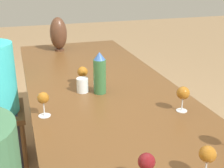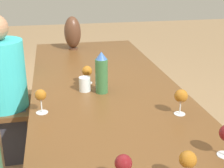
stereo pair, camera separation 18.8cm
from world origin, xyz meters
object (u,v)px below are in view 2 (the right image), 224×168
at_px(person_far, 5,87).
at_px(water_tumbler, 85,84).
at_px(wine_glass_1, 123,164).
at_px(wine_glass_2, 188,160).
at_px(water_bottle, 102,73).
at_px(wine_glass_3, 41,96).
at_px(wine_glass_6, 87,71).
at_px(wine_glass_4, 181,96).
at_px(vase, 73,33).

bearing_deg(person_far, water_tumbler, -131.05).
xyz_separation_m(wine_glass_1, wine_glass_2, (-0.03, -0.24, 0.01)).
distance_m(water_bottle, wine_glass_2, 0.97).
bearing_deg(person_far, wine_glass_3, -158.66).
bearing_deg(wine_glass_6, wine_glass_4, -143.00).
height_order(water_tumbler, wine_glass_2, wine_glass_2).
bearing_deg(wine_glass_1, water_bottle, -4.52).
bearing_deg(water_bottle, wine_glass_3, 121.48).
bearing_deg(wine_glass_6, wine_glass_3, 143.82).
bearing_deg(wine_glass_6, vase, 1.18).
distance_m(wine_glass_1, wine_glass_2, 0.24).
height_order(wine_glass_1, wine_glass_3, wine_glass_3).
bearing_deg(wine_glass_2, water_bottle, 9.74).
xyz_separation_m(water_bottle, wine_glass_4, (-0.40, -0.37, -0.03)).
relative_size(water_tumbler, wine_glass_2, 0.69).
bearing_deg(wine_glass_1, person_far, 22.56).
bearing_deg(wine_glass_6, wine_glass_1, 179.91).
bearing_deg(wine_glass_4, person_far, 47.98).
distance_m(water_tumbler, wine_glass_3, 0.39).
distance_m(water_tumbler, person_far, 0.79).
xyz_separation_m(wine_glass_2, person_far, (1.51, 0.85, -0.22)).
height_order(water_tumbler, person_far, person_far).
bearing_deg(person_far, wine_glass_6, -120.72).
bearing_deg(person_far, wine_glass_1, -157.44).
bearing_deg(wine_glass_1, water_tumbler, 1.85).
bearing_deg(wine_glass_3, water_bottle, -58.52).
relative_size(wine_glass_3, wine_glass_6, 1.11).
xyz_separation_m(water_tumbler, person_far, (0.51, 0.58, -0.17)).
distance_m(vase, person_far, 0.89).
bearing_deg(water_tumbler, wine_glass_1, -178.15).
relative_size(wine_glass_2, wine_glass_4, 0.93).
height_order(water_tumbler, wine_glass_3, wine_glass_3).
distance_m(wine_glass_2, wine_glass_6, 1.16).
relative_size(water_tumbler, person_far, 0.08).
height_order(water_bottle, person_far, person_far).
bearing_deg(wine_glass_1, wine_glass_2, -97.91).
height_order(wine_glass_3, wine_glass_4, wine_glass_4).
distance_m(vase, wine_glass_4, 1.63).
height_order(wine_glass_3, person_far, person_far).
xyz_separation_m(water_bottle, wine_glass_6, (0.19, 0.07, -0.04)).
relative_size(water_tumbler, vase, 0.29).
relative_size(vase, wine_glass_4, 2.19).
distance_m(water_bottle, water_tumbler, 0.14).
relative_size(water_bottle, wine_glass_4, 1.85).
bearing_deg(water_tumbler, person_far, 48.95).
relative_size(wine_glass_2, wine_glass_6, 1.08).
distance_m(wine_glass_1, person_far, 1.61).
relative_size(vase, wine_glass_1, 2.48).
height_order(vase, wine_glass_1, vase).
bearing_deg(wine_glass_4, wine_glass_1, 139.58).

